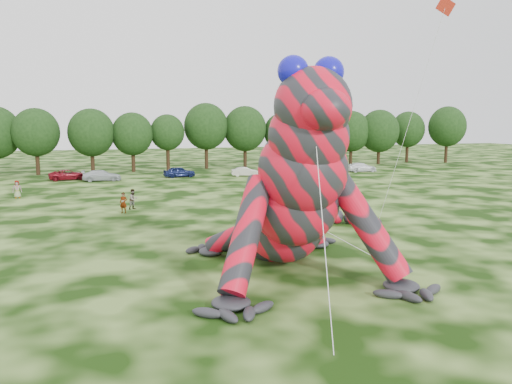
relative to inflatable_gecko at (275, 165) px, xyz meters
The scene contains 27 objects.
ground 7.47m from the inflatable_gecko, 90.64° to the right, with size 240.00×240.00×0.00m, color #16330A.
inflatable_gecko is the anchor object (origin of this frame).
flying_kite 16.00m from the inflatable_gecko, 15.01° to the left, with size 3.09×4.12×16.10m.
tree_6 54.36m from the inflatable_gecko, 108.91° to the left, with size 6.52×5.86×9.49m, color black, non-canonical shape.
tree_7 52.53m from the inflatable_gecko, 101.13° to the left, with size 6.68×6.01×9.48m, color black, non-canonical shape.
tree_8 51.90m from the inflatable_gecko, 94.73° to the left, with size 6.14×5.53×8.94m, color black, non-canonical shape.
tree_9 52.10m from the inflatable_gecko, 88.89° to the left, with size 5.27×4.74×8.68m, color black, non-canonical shape.
tree_10 53.82m from the inflatable_gecko, 82.16° to the left, with size 7.09×6.38×10.50m, color black, non-canonical shape.
tree_11 54.68m from the inflatable_gecko, 75.46° to the left, with size 7.01×6.31×10.07m, color black, non-canonical shape.
tree_12 56.15m from the inflatable_gecko, 69.18° to the left, with size 5.99×5.39×8.97m, color black, non-canonical shape.
tree_13 58.50m from the inflatable_gecko, 62.44° to the left, with size 6.83×6.15×10.13m, color black, non-canonical shape.
tree_14 63.04m from the inflatable_gecko, 58.00° to the left, with size 6.82×6.14×9.40m, color black, non-canonical shape.
tree_15 65.06m from the inflatable_gecko, 53.81° to the left, with size 7.17×6.45×9.63m, color black, non-canonical shape.
tree_16 70.63m from the inflatable_gecko, 50.01° to the left, with size 6.26×5.63×9.37m, color black, non-canonical shape.
tree_17 73.04m from the inflatable_gecko, 44.73° to the left, with size 6.98×6.28×10.30m, color black, non-canonical shape.
car_2 45.57m from the inflatable_gecko, 106.82° to the left, with size 2.27×4.92×1.37m, color maroon.
car_3 42.31m from the inflatable_gecko, 102.33° to the left, with size 1.97×4.84×1.41m, color silver.
car_4 42.60m from the inflatable_gecko, 88.35° to the left, with size 1.73×4.31×1.47m, color #141E50.
car_5 42.32m from the inflatable_gecko, 75.95° to the left, with size 1.35×3.86×1.27m, color beige.
car_6 47.01m from the inflatable_gecko, 63.39° to the left, with size 2.36×5.12×1.42m, color #242426.
car_7 50.51m from the inflatable_gecko, 55.21° to the left, with size 1.91×4.69×1.36m, color white.
spectator_2 28.17m from the inflatable_gecko, 59.07° to the left, with size 1.19×0.69×1.85m, color gray.
spectator_3 29.88m from the inflatable_gecko, 64.30° to the left, with size 0.94×0.39×1.61m, color gray.
spectator_0 19.01m from the inflatable_gecko, 113.71° to the left, with size 0.64×0.42×1.76m, color gray.
spectator_1 20.20m from the inflatable_gecko, 109.30° to the left, with size 0.87×0.68×1.79m, color gray.
spectator_4 33.71m from the inflatable_gecko, 120.96° to the left, with size 0.87×0.56×1.78m, color gray.
spectator_5 17.01m from the inflatable_gecko, 69.37° to the left, with size 1.48×0.47×1.60m, color gray.
Camera 1 is at (-9.19, -20.48, 7.73)m, focal length 35.00 mm.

